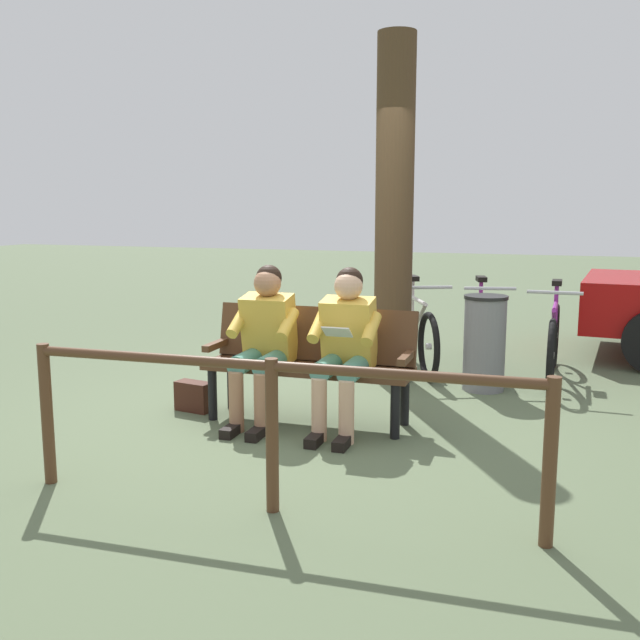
% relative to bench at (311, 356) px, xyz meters
% --- Properties ---
extents(ground_plane, '(40.00, 40.00, 0.00)m').
position_rel_bench_xyz_m(ground_plane, '(0.20, -0.04, -0.51)').
color(ground_plane, '#566647').
extents(bench, '(1.60, 0.49, 0.87)m').
position_rel_bench_xyz_m(bench, '(0.00, 0.00, 0.00)').
color(bench, '#51331E').
rests_on(bench, ground).
extents(person_reading, '(0.49, 0.77, 1.20)m').
position_rel_bench_xyz_m(person_reading, '(-0.32, 0.16, 0.16)').
color(person_reading, gold).
rests_on(person_reading, ground).
extents(person_companion, '(0.49, 0.77, 1.20)m').
position_rel_bench_xyz_m(person_companion, '(0.32, 0.17, 0.16)').
color(person_companion, gold).
rests_on(person_companion, ground).
extents(handbag, '(0.32, 0.19, 0.24)m').
position_rel_bench_xyz_m(handbag, '(0.97, 0.09, -0.39)').
color(handbag, '#3F1E14').
rests_on(handbag, ground).
extents(tree_trunk, '(0.35, 0.35, 3.17)m').
position_rel_bench_xyz_m(tree_trunk, '(-0.31, -1.44, 1.08)').
color(tree_trunk, '#4C3823').
rests_on(tree_trunk, ground).
extents(litter_bin, '(0.39, 0.39, 0.86)m').
position_rel_bench_xyz_m(litter_bin, '(-1.18, -1.34, -0.08)').
color(litter_bin, slate).
rests_on(litter_bin, ground).
extents(bicycle_silver, '(0.48, 1.68, 0.94)m').
position_rel_bench_xyz_m(bicycle_silver, '(-1.76, -1.99, -0.15)').
color(bicycle_silver, black).
rests_on(bicycle_silver, ground).
extents(bicycle_purple, '(0.56, 1.65, 0.94)m').
position_rel_bench_xyz_m(bicycle_purple, '(-1.08, -2.12, -0.15)').
color(bicycle_purple, black).
rests_on(bicycle_purple, ground).
extents(bicycle_black, '(0.77, 1.55, 0.94)m').
position_rel_bench_xyz_m(bicycle_black, '(-0.43, -1.98, -0.15)').
color(bicycle_black, black).
rests_on(bicycle_black, ground).
extents(railing_fence, '(2.91, 0.18, 0.85)m').
position_rel_bench_xyz_m(railing_fence, '(-0.36, 1.65, 0.08)').
color(railing_fence, '#51331E').
rests_on(railing_fence, ground).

